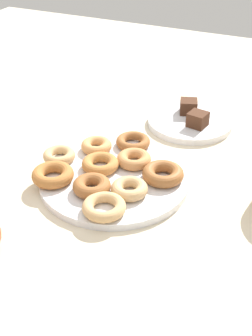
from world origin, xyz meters
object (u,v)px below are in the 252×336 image
Objects in this scene: donut_0 at (53,175)px; donut_2 at (133,142)px; donut_3 at (100,164)px; donut_1 at (104,207)px; donut_9 at (134,159)px; brownie_near at (189,107)px; donut_4 at (163,174)px; donut_5 at (129,189)px; donut_8 at (59,155)px; cake_plate at (190,122)px; donut_6 at (96,146)px; donut_plate at (114,179)px; donut_7 at (92,186)px; brownie_far at (198,119)px.

donut_0 is 0.24m from donut_2.
donut_1 is at bearing 30.19° from donut_3.
brownie_near is at bearing 173.99° from donut_9.
donut_4 is 1.17× the size of donut_5.
donut_5 is 1.03× the size of donut_8.
donut_3 is 0.37× the size of cake_plate.
donut_6 is (0.06, -0.07, 0.00)m from donut_2.
donut_plate is at bearing 6.44° from donut_2.
donut_4 is (-0.11, 0.22, 0.00)m from donut_0.
donut_2 is 1.08× the size of donut_5.
donut_0 is at bearing -41.11° from donut_3.
donut_0 is 1.19× the size of donut_5.
donut_8 is at bearing -71.41° from donut_9.
donut_7 is at bearing -13.87° from donut_plate.
donut_6 is (-0.16, 0.03, -0.00)m from donut_0.
donut_5 is 1.68× the size of brownie_far.
donut_0 is at bearing 22.40° from donut_8.
donut_6 is 0.10m from donut_8.
donut_9 is (-0.06, 0.17, 0.00)m from donut_8.
brownie_near reaches higher than donut_9.
brownie_near reaches higher than donut_0.
donut_0 is at bearing -20.90° from brownie_near.
donut_2 is at bearing 128.16° from donut_6.
brownie_far is at bearing 171.86° from donut_1.
donut_0 reaches higher than donut_5.
donut_2 is 0.09m from donut_6.
donut_8 is (0.03, -0.26, -0.00)m from donut_4.
donut_4 is 1.13× the size of donut_7.
donut_5 is 0.20m from donut_6.
donut_7 is 1.07× the size of donut_8.
donut_0 is at bearing -90.79° from donut_7.
donut_1 reaches higher than donut_8.
brownie_far is (-0.30, 0.14, 0.01)m from donut_3.
donut_1 is at bearing 71.34° from donut_0.
donut_plate is at bearing -17.29° from donut_9.
donut_4 is (-0.02, 0.15, 0.00)m from donut_3.
donut_plate is at bearing -128.25° from donut_5.
donut_7 is at bearing -12.12° from cake_plate.
donut_9 is 1.72× the size of brownie_far.
donut_plate is 3.65× the size of donut_4.
donut_7 is (0.16, 0.07, 0.00)m from donut_6.
donut_6 is at bearing 169.83° from donut_0.
donut_3 is 0.08m from donut_6.
donut_0 is 1.99× the size of brownie_near.
donut_5 reaches higher than cake_plate.
donut_5 is 1.05× the size of donut_6.
donut_8 is (-0.13, -0.19, -0.00)m from donut_1.
donut_9 is at bearing 25.42° from donut_2.
donut_2 is 1.05× the size of donut_9.
donut_1 is 0.38× the size of cake_plate.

